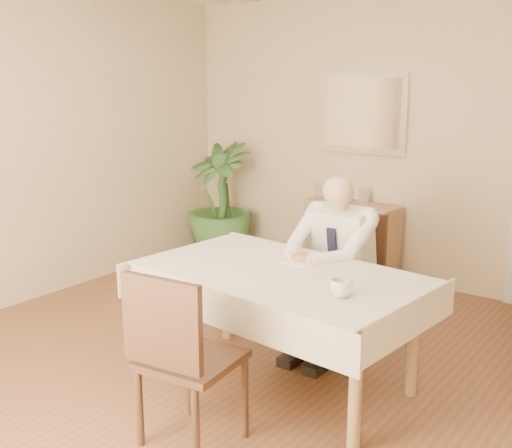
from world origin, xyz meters
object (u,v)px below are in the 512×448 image
Objects in this scene: dining_table at (280,284)px; chair_near at (180,351)px; chair_far at (349,269)px; coffee_mug at (341,288)px; potted_palm at (220,202)px; sideboard at (351,240)px; seated_man at (329,258)px.

chair_near is (-0.01, -0.88, -0.12)m from dining_table.
chair_far is 0.97× the size of chair_near.
coffee_mug is 3.34m from potted_palm.
dining_table is 1.99× the size of sideboard.
chair_near is 3.16m from sideboard.
seated_man is 1.37× the size of sideboard.
seated_man is (-0.00, -0.29, 0.15)m from chair_far.
chair_far is 1.05× the size of sideboard.
seated_man is (-0.00, 0.59, 0.02)m from dining_table.
seated_man is at bearing -89.56° from chair_far.
chair_far is at bearing 90.00° from seated_man.
chair_far is 2.31m from potted_palm.
chair_near reaches higher than sideboard.
sideboard is 0.75× the size of potted_palm.
dining_table is at bearing -89.56° from chair_far.
sideboard is at bearing 117.75° from chair_far.
sideboard is (-1.19, 2.38, -0.44)m from coffee_mug.
dining_table is 0.90m from chair_far.
coffee_mug is at bearing -63.75° from chair_far.
potted_palm reaches higher than coffee_mug.
coffee_mug is (0.52, -0.78, 0.11)m from seated_man.
seated_man is 10.33× the size of coffee_mug.
dining_table is 0.89m from chair_near.
coffee_mug is at bearing -58.03° from sideboard.
coffee_mug is at bearing 46.38° from chair_near.
chair_far is at bearing 83.04° from chair_near.
chair_far is 7.87× the size of coffee_mug.
potted_palm is at bearing 140.71° from coffee_mug.
coffee_mug is at bearing -14.18° from dining_table.
chair_near is 0.91m from coffee_mug.
sideboard is at bearing 116.64° from coffee_mug.
coffee_mug is at bearing -56.32° from seated_man.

